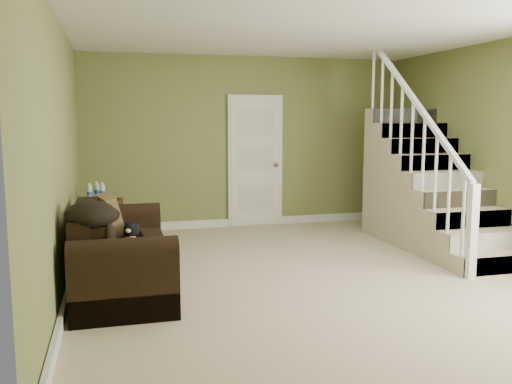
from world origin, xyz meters
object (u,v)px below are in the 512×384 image
side_table (98,224)px  cat (132,230)px  banana (130,244)px  sofa (118,257)px

side_table → cat: 1.57m
side_table → banana: side_table is taller
side_table → cat: size_ratio=1.96×
sofa → side_table: side_table is taller
banana → cat: bearing=70.4°
banana → side_table: bearing=86.3°
side_table → banana: size_ratio=4.22×
sofa → cat: sofa is taller
sofa → banana: size_ratio=10.14×
side_table → cat: bearing=-75.8°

